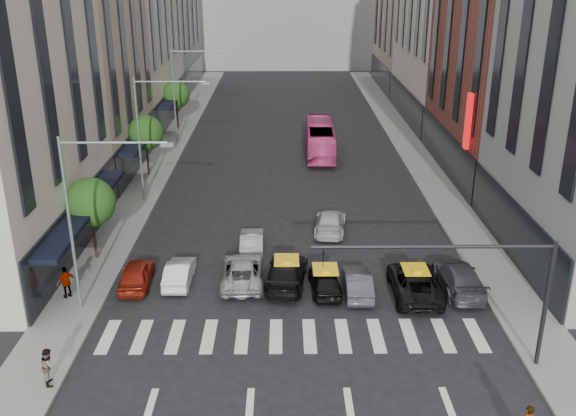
{
  "coord_description": "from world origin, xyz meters",
  "views": [
    {
      "loc": [
        -0.63,
        -24.79,
        16.72
      ],
      "look_at": [
        -0.37,
        8.09,
        4.0
      ],
      "focal_mm": 40.0,
      "sensor_mm": 36.0,
      "label": 1
    }
  ],
  "objects_px": {
    "pedestrian_far": "(66,282)",
    "car_white_front": "(179,272)",
    "streetlamp_mid": "(151,123)",
    "car_red": "(136,274)",
    "streetlamp_far": "(183,83)",
    "bus": "(320,139)",
    "taxi_left": "(287,272)",
    "taxi_center": "(325,280)",
    "streetlamp_near": "(87,202)",
    "pedestrian_near": "(49,366)"
  },
  "relations": [
    {
      "from": "streetlamp_far",
      "to": "car_white_front",
      "type": "relative_size",
      "value": 2.33
    },
    {
      "from": "streetlamp_mid",
      "to": "pedestrian_far",
      "type": "bearing_deg",
      "value": -97.43
    },
    {
      "from": "streetlamp_far",
      "to": "bus",
      "type": "xyz_separation_m",
      "value": [
        12.82,
        -3.72,
        -4.47
      ]
    },
    {
      "from": "streetlamp_mid",
      "to": "bus",
      "type": "relative_size",
      "value": 0.88
    },
    {
      "from": "streetlamp_near",
      "to": "car_red",
      "type": "height_order",
      "value": "streetlamp_near"
    },
    {
      "from": "streetlamp_mid",
      "to": "streetlamp_far",
      "type": "relative_size",
      "value": 1.0
    },
    {
      "from": "streetlamp_mid",
      "to": "car_white_front",
      "type": "bearing_deg",
      "value": -74.31
    },
    {
      "from": "streetlamp_near",
      "to": "streetlamp_mid",
      "type": "relative_size",
      "value": 1.0
    },
    {
      "from": "streetlamp_far",
      "to": "taxi_left",
      "type": "distance_m",
      "value": 31.25
    },
    {
      "from": "streetlamp_mid",
      "to": "pedestrian_far",
      "type": "relative_size",
      "value": 5.15
    },
    {
      "from": "car_red",
      "to": "pedestrian_near",
      "type": "bearing_deg",
      "value": 76.57
    },
    {
      "from": "pedestrian_near",
      "to": "taxi_left",
      "type": "bearing_deg",
      "value": -66.34
    },
    {
      "from": "streetlamp_near",
      "to": "bus",
      "type": "bearing_deg",
      "value": 65.62
    },
    {
      "from": "car_red",
      "to": "streetlamp_far",
      "type": "bearing_deg",
      "value": -89.95
    },
    {
      "from": "streetlamp_mid",
      "to": "streetlamp_near",
      "type": "bearing_deg",
      "value": -90.0
    },
    {
      "from": "streetlamp_near",
      "to": "streetlamp_mid",
      "type": "bearing_deg",
      "value": 90.0
    },
    {
      "from": "streetlamp_mid",
      "to": "taxi_center",
      "type": "distance_m",
      "value": 19.02
    },
    {
      "from": "streetlamp_far",
      "to": "pedestrian_near",
      "type": "relative_size",
      "value": 5.44
    },
    {
      "from": "streetlamp_mid",
      "to": "taxi_left",
      "type": "height_order",
      "value": "streetlamp_mid"
    },
    {
      "from": "taxi_left",
      "to": "pedestrian_near",
      "type": "relative_size",
      "value": 3.08
    },
    {
      "from": "pedestrian_far",
      "to": "car_red",
      "type": "bearing_deg",
      "value": 165.0
    },
    {
      "from": "taxi_left",
      "to": "bus",
      "type": "distance_m",
      "value": 25.78
    },
    {
      "from": "streetlamp_mid",
      "to": "bus",
      "type": "xyz_separation_m",
      "value": [
        12.82,
        12.28,
        -4.47
      ]
    },
    {
      "from": "bus",
      "to": "car_white_front",
      "type": "bearing_deg",
      "value": 71.5
    },
    {
      "from": "car_white_front",
      "to": "taxi_left",
      "type": "height_order",
      "value": "taxi_left"
    },
    {
      "from": "streetlamp_far",
      "to": "streetlamp_near",
      "type": "bearing_deg",
      "value": -90.0
    },
    {
      "from": "streetlamp_near",
      "to": "car_red",
      "type": "relative_size",
      "value": 2.24
    },
    {
      "from": "pedestrian_far",
      "to": "car_white_front",
      "type": "bearing_deg",
      "value": 157.98
    },
    {
      "from": "streetlamp_far",
      "to": "car_red",
      "type": "relative_size",
      "value": 2.24
    },
    {
      "from": "car_red",
      "to": "pedestrian_near",
      "type": "xyz_separation_m",
      "value": [
        -1.71,
        -8.92,
        0.29
      ]
    },
    {
      "from": "streetlamp_near",
      "to": "taxi_left",
      "type": "height_order",
      "value": "streetlamp_near"
    },
    {
      "from": "car_red",
      "to": "bus",
      "type": "bearing_deg",
      "value": -116.71
    },
    {
      "from": "pedestrian_far",
      "to": "streetlamp_mid",
      "type": "bearing_deg",
      "value": -137.77
    },
    {
      "from": "taxi_left",
      "to": "bus",
      "type": "bearing_deg",
      "value": -90.65
    },
    {
      "from": "car_white_front",
      "to": "bus",
      "type": "distance_m",
      "value": 26.92
    },
    {
      "from": "streetlamp_mid",
      "to": "pedestrian_near",
      "type": "relative_size",
      "value": 5.44
    },
    {
      "from": "taxi_left",
      "to": "streetlamp_near",
      "type": "bearing_deg",
      "value": 22.34
    },
    {
      "from": "streetlamp_near",
      "to": "bus",
      "type": "relative_size",
      "value": 0.88
    },
    {
      "from": "taxi_center",
      "to": "pedestrian_far",
      "type": "distance_m",
      "value": 13.61
    },
    {
      "from": "car_white_front",
      "to": "taxi_center",
      "type": "distance_m",
      "value": 8.06
    },
    {
      "from": "streetlamp_near",
      "to": "taxi_left",
      "type": "xyz_separation_m",
      "value": [
        9.58,
        2.71,
        -5.16
      ]
    },
    {
      "from": "streetlamp_far",
      "to": "pedestrian_near",
      "type": "distance_m",
      "value": 38.56
    },
    {
      "from": "taxi_left",
      "to": "pedestrian_far",
      "type": "distance_m",
      "value": 11.63
    },
    {
      "from": "streetlamp_far",
      "to": "taxi_center",
      "type": "xyz_separation_m",
      "value": [
        11.65,
        -30.09,
        -5.25
      ]
    },
    {
      "from": "pedestrian_far",
      "to": "bus",
      "type": "bearing_deg",
      "value": -158.86
    },
    {
      "from": "car_red",
      "to": "car_white_front",
      "type": "distance_m",
      "value": 2.33
    },
    {
      "from": "streetlamp_far",
      "to": "bus",
      "type": "height_order",
      "value": "streetlamp_far"
    },
    {
      "from": "pedestrian_near",
      "to": "streetlamp_mid",
      "type": "bearing_deg",
      "value": -19.27
    },
    {
      "from": "streetlamp_near",
      "to": "car_red",
      "type": "xyz_separation_m",
      "value": [
        1.35,
        2.68,
        -5.22
      ]
    },
    {
      "from": "streetlamp_far",
      "to": "pedestrian_near",
      "type": "height_order",
      "value": "streetlamp_far"
    }
  ]
}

